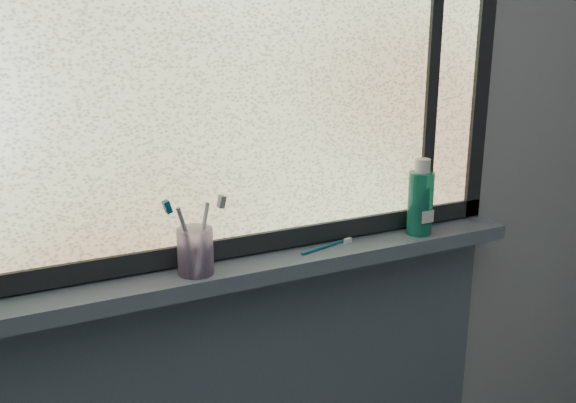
{
  "coord_description": "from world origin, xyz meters",
  "views": [
    {
      "loc": [
        -0.54,
        -0.14,
        1.61
      ],
      "look_at": [
        0.05,
        1.05,
        1.22
      ],
      "focal_mm": 40.0,
      "sensor_mm": 36.0,
      "label": 1
    }
  ],
  "objects": [
    {
      "name": "frame_mullion",
      "position": [
        0.6,
        1.28,
        1.53
      ],
      "size": [
        0.03,
        0.03,
        1.0
      ],
      "primitive_type": "cube",
      "color": "black",
      "rests_on": "wall_back"
    },
    {
      "name": "cream_tube",
      "position": [
        0.54,
        1.22,
        1.09
      ],
      "size": [
        0.04,
        0.04,
        0.09
      ],
      "primitive_type": "cylinder",
      "rotation": [
        0.0,
        0.0,
        -0.2
      ],
      "color": "silver",
      "rests_on": "windowsill"
    },
    {
      "name": "toothbrush_lying",
      "position": [
        0.24,
        1.23,
        1.03
      ],
      "size": [
        0.18,
        0.07,
        0.01
      ],
      "primitive_type": null,
      "rotation": [
        0.0,
        0.0,
        0.27
      ],
      "color": "#0C516F",
      "rests_on": "windowsill"
    },
    {
      "name": "frame_right",
      "position": [
        0.78,
        1.28,
        1.53
      ],
      "size": [
        0.05,
        0.03,
        1.1
      ],
      "primitive_type": "cube",
      "color": "black",
      "rests_on": "wall_back"
    },
    {
      "name": "frame_bottom",
      "position": [
        0.0,
        1.28,
        1.05
      ],
      "size": [
        1.6,
        0.03,
        0.05
      ],
      "primitive_type": "cube",
      "color": "black",
      "rests_on": "windowsill"
    },
    {
      "name": "wall_back",
      "position": [
        0.0,
        1.3,
        1.25
      ],
      "size": [
        3.0,
        0.01,
        2.5
      ],
      "primitive_type": "cube",
      "color": "#9EA3A8",
      "rests_on": "ground"
    },
    {
      "name": "mouthwash_bottle",
      "position": [
        0.54,
        1.22,
        1.13
      ],
      "size": [
        0.09,
        0.09,
        0.18
      ],
      "primitive_type": "cylinder",
      "rotation": [
        0.0,
        0.0,
        -0.27
      ],
      "color": "#1B8C70",
      "rests_on": "windowsill"
    },
    {
      "name": "toothbrush_cup",
      "position": [
        -0.11,
        1.22,
        1.08
      ],
      "size": [
        0.09,
        0.09,
        0.11
      ],
      "primitive_type": "cylinder",
      "rotation": [
        0.0,
        0.0,
        0.07
      ],
      "color": "#C7A6DB",
      "rests_on": "windowsill"
    },
    {
      "name": "windowsill",
      "position": [
        0.0,
        1.23,
        1.0
      ],
      "size": [
        1.62,
        0.14,
        0.04
      ],
      "primitive_type": "cube",
      "color": "#505B6B",
      "rests_on": "wall_back"
    },
    {
      "name": "window_pane",
      "position": [
        0.0,
        1.28,
        1.53
      ],
      "size": [
        1.5,
        0.01,
        1.0
      ],
      "primitive_type": "cube",
      "color": "silver",
      "rests_on": "wall_back"
    }
  ]
}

